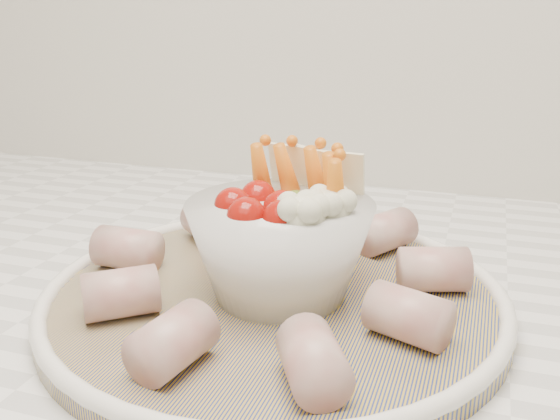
% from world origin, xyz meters
% --- Properties ---
extents(serving_platter, '(0.35, 0.35, 0.02)m').
position_xyz_m(serving_platter, '(0.06, 1.39, 0.93)').
color(serving_platter, navy).
rests_on(serving_platter, kitchen_counter).
extents(veggie_bowl, '(0.14, 0.14, 0.11)m').
position_xyz_m(veggie_bowl, '(0.06, 1.39, 0.98)').
color(veggie_bowl, white).
rests_on(veggie_bowl, serving_platter).
extents(cured_meat_rolls, '(0.29, 0.28, 0.03)m').
position_xyz_m(cured_meat_rolls, '(0.06, 1.39, 0.95)').
color(cured_meat_rolls, '#AC544E').
rests_on(cured_meat_rolls, serving_platter).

